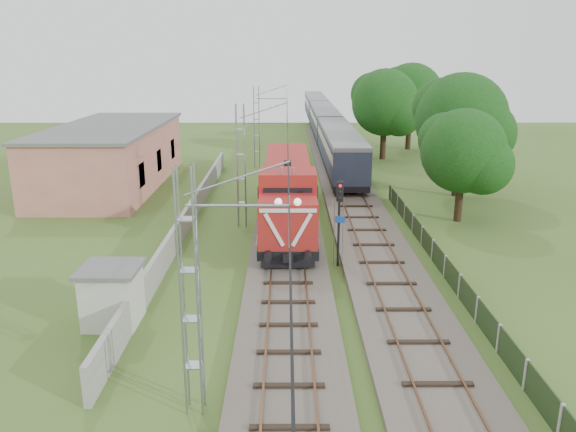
{
  "coord_description": "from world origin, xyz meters",
  "views": [
    {
      "loc": [
        -0.09,
        -23.63,
        11.03
      ],
      "look_at": [
        0.01,
        6.77,
        2.2
      ],
      "focal_mm": 35.0,
      "sensor_mm": 36.0,
      "label": 1
    }
  ],
  "objects_px": {
    "signal_post": "(339,208)",
    "relay_hut": "(112,295)",
    "coach_rake": "(324,120)",
    "locomotive": "(287,190)"
  },
  "relations": [
    {
      "from": "relay_hut",
      "to": "coach_rake",
      "type": "bearing_deg",
      "value": 77.06
    },
    {
      "from": "coach_rake",
      "to": "relay_hut",
      "type": "height_order",
      "value": "coach_rake"
    },
    {
      "from": "coach_rake",
      "to": "relay_hut",
      "type": "xyz_separation_m",
      "value": [
        -12.4,
        -53.95,
        -1.22
      ]
    },
    {
      "from": "coach_rake",
      "to": "locomotive",
      "type": "bearing_deg",
      "value": -97.17
    },
    {
      "from": "locomotive",
      "to": "coach_rake",
      "type": "xyz_separation_m",
      "value": [
        5.0,
        39.76,
        0.14
      ]
    },
    {
      "from": "locomotive",
      "to": "relay_hut",
      "type": "xyz_separation_m",
      "value": [
        -7.4,
        -14.19,
        -1.08
      ]
    },
    {
      "from": "locomotive",
      "to": "signal_post",
      "type": "relative_size",
      "value": 3.86
    },
    {
      "from": "coach_rake",
      "to": "relay_hut",
      "type": "bearing_deg",
      "value": -102.94
    },
    {
      "from": "signal_post",
      "to": "relay_hut",
      "type": "relative_size",
      "value": 1.86
    },
    {
      "from": "locomotive",
      "to": "relay_hut",
      "type": "relative_size",
      "value": 7.18
    }
  ]
}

